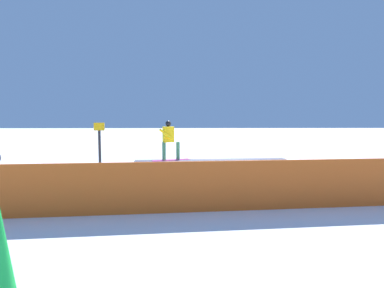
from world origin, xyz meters
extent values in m
plane|color=white|center=(0.00, 0.00, 0.00)|extent=(120.00, 120.00, 0.00)
cube|color=white|center=(0.00, 0.00, 0.27)|extent=(6.04, 0.96, 0.54)
cube|color=black|center=(0.00, 0.00, 0.13)|extent=(6.05, 0.97, 0.13)
cube|color=gray|center=(0.00, 0.00, 0.56)|extent=(6.04, 1.02, 0.04)
cube|color=#B82A92|center=(1.59, 0.14, 0.59)|extent=(1.49, 0.83, 0.01)
cylinder|color=#387C56|center=(1.86, 0.25, 0.94)|extent=(0.18, 0.18, 0.69)
cylinder|color=#387C56|center=(1.32, 0.03, 0.94)|extent=(0.18, 0.18, 0.69)
cube|color=yellow|center=(1.69, 0.18, 1.59)|extent=(0.46, 0.38, 0.61)
sphere|color=black|center=(1.69, 0.18, 2.00)|extent=(0.22, 0.22, 0.22)
cylinder|color=yellow|center=(1.79, 0.40, 1.62)|extent=(0.49, 0.27, 0.41)
cylinder|color=yellow|center=(1.66, -0.01, 1.62)|extent=(0.30, 0.19, 0.54)
cube|color=orange|center=(0.00, 4.85, 0.60)|extent=(13.50, 1.25, 1.20)
cylinder|color=#262628|center=(4.30, 0.32, 0.87)|extent=(0.10, 0.10, 1.74)
cube|color=yellow|center=(4.30, 0.32, 1.89)|extent=(0.40, 0.04, 0.30)
camera|label=1|loc=(1.05, 11.90, 2.19)|focal=28.37mm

